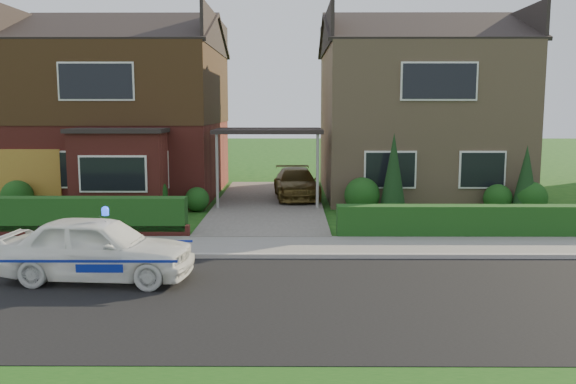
{
  "coord_description": "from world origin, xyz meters",
  "views": [
    {
      "loc": [
        0.82,
        -10.89,
        3.51
      ],
      "look_at": [
        0.74,
        3.5,
        1.52
      ],
      "focal_mm": 38.0,
      "sensor_mm": 36.0,
      "label": 1
    }
  ],
  "objects": [
    {
      "name": "shrub_right_near",
      "position": [
        3.2,
        9.4,
        0.6
      ],
      "size": [
        1.2,
        1.2,
        1.2
      ],
      "primitive_type": "sphere",
      "color": "#123A13",
      "rests_on": "ground"
    },
    {
      "name": "conifer_b",
      "position": [
        8.6,
        9.2,
        1.1
      ],
      "size": [
        0.9,
        0.9,
        2.2
      ],
      "primitive_type": "cone",
      "color": "black",
      "rests_on": "ground"
    },
    {
      "name": "ground",
      "position": [
        0.0,
        0.0,
        0.0
      ],
      "size": [
        120.0,
        120.0,
        0.0
      ],
      "primitive_type": "plane",
      "color": "#144412",
      "rests_on": "ground"
    },
    {
      "name": "shrub_left_mid",
      "position": [
        -4.0,
        9.3,
        0.66
      ],
      "size": [
        1.32,
        1.32,
        1.32
      ],
      "primitive_type": "sphere",
      "color": "#123A13",
      "rests_on": "ground"
    },
    {
      "name": "house_left",
      "position": [
        -5.78,
        13.9,
        3.81
      ],
      "size": [
        7.5,
        9.53,
        7.25
      ],
      "color": "maroon",
      "rests_on": "ground"
    },
    {
      "name": "conifer_a",
      "position": [
        4.2,
        9.2,
        1.3
      ],
      "size": [
        0.9,
        0.9,
        2.6
      ],
      "primitive_type": "cone",
      "color": "black",
      "rests_on": "ground"
    },
    {
      "name": "road",
      "position": [
        0.0,
        0.0,
        0.0
      ],
      "size": [
        60.0,
        6.0,
        0.02
      ],
      "primitive_type": "cube",
      "color": "black",
      "rests_on": "ground"
    },
    {
      "name": "driveway_car",
      "position": [
        1.0,
        11.98,
        0.68
      ],
      "size": [
        1.89,
        3.98,
        1.12
      ],
      "primitive_type": "imported",
      "rotation": [
        0.0,
        0.0,
        0.08
      ],
      "color": "brown",
      "rests_on": "driveway"
    },
    {
      "name": "shrub_right_mid",
      "position": [
        7.8,
        9.5,
        0.48
      ],
      "size": [
        0.96,
        0.96,
        0.96
      ],
      "primitive_type": "sphere",
      "color": "#123A13",
      "rests_on": "ground"
    },
    {
      "name": "shrub_right_far",
      "position": [
        8.8,
        9.2,
        0.54
      ],
      "size": [
        1.08,
        1.08,
        1.08
      ],
      "primitive_type": "sphere",
      "color": "#123A13",
      "rests_on": "ground"
    },
    {
      "name": "police_car",
      "position": [
        -3.12,
        1.2,
        0.66
      ],
      "size": [
        3.59,
        4.01,
        1.49
      ],
      "rotation": [
        0.0,
        0.0,
        1.49
      ],
      "color": "white",
      "rests_on": "ground"
    },
    {
      "name": "sidewalk",
      "position": [
        0.0,
        4.1,
        0.05
      ],
      "size": [
        60.0,
        2.0,
        0.1
      ],
      "primitive_type": "cube",
      "color": "slate",
      "rests_on": "ground"
    },
    {
      "name": "hedge_left",
      "position": [
        -5.8,
        5.45,
        0.0
      ],
      "size": [
        7.5,
        0.55,
        0.9
      ],
      "primitive_type": "cube",
      "color": "#123A13",
      "rests_on": "ground"
    },
    {
      "name": "hedge_right",
      "position": [
        5.8,
        5.35,
        0.0
      ],
      "size": [
        7.5,
        0.55,
        0.8
      ],
      "primitive_type": "cube",
      "color": "#123A13",
      "rests_on": "ground"
    },
    {
      "name": "kerb",
      "position": [
        0.0,
        3.05,
        0.06
      ],
      "size": [
        60.0,
        0.16,
        0.12
      ],
      "primitive_type": "cube",
      "color": "#9E9993",
      "rests_on": "ground"
    },
    {
      "name": "driveway",
      "position": [
        0.0,
        11.0,
        0.06
      ],
      "size": [
        3.8,
        12.0,
        0.12
      ],
      "primitive_type": "cube",
      "color": "#666059",
      "rests_on": "ground"
    },
    {
      "name": "potted_plant_c",
      "position": [
        -6.75,
        6.63,
        0.38
      ],
      "size": [
        0.51,
        0.51,
        0.76
      ],
      "primitive_type": "imported",
      "rotation": [
        0.0,
        0.0,
        1.8
      ],
      "color": "gray",
      "rests_on": "ground"
    },
    {
      "name": "potted_plant_a",
      "position": [
        -3.77,
        9.0,
        0.42
      ],
      "size": [
        0.52,
        0.45,
        0.83
      ],
      "primitive_type": "imported",
      "rotation": [
        0.0,
        0.0,
        -0.41
      ],
      "color": "gray",
      "rests_on": "ground"
    },
    {
      "name": "dwarf_wall",
      "position": [
        -5.8,
        5.3,
        0.18
      ],
      "size": [
        7.7,
        0.25,
        0.36
      ],
      "primitive_type": "cube",
      "color": "maroon",
      "rests_on": "ground"
    },
    {
      "name": "house_right",
      "position": [
        5.8,
        13.99,
        3.66
      ],
      "size": [
        7.5,
        8.06,
        7.25
      ],
      "color": "#9E8061",
      "rests_on": "ground"
    },
    {
      "name": "shrub_left_near",
      "position": [
        -2.4,
        9.6,
        0.42
      ],
      "size": [
        0.84,
        0.84,
        0.84
      ],
      "primitive_type": "sphere",
      "color": "#123A13",
      "rests_on": "ground"
    },
    {
      "name": "carport_link",
      "position": [
        0.0,
        10.95,
        2.66
      ],
      "size": [
        3.8,
        3.0,
        2.77
      ],
      "color": "black",
      "rests_on": "ground"
    },
    {
      "name": "shrub_left_far",
      "position": [
        -8.5,
        9.5,
        0.54
      ],
      "size": [
        1.08,
        1.08,
        1.08
      ],
      "primitive_type": "sphere",
      "color": "#123A13",
      "rests_on": "ground"
    },
    {
      "name": "garage_door",
      "position": [
        -8.25,
        9.96,
        1.05
      ],
      "size": [
        2.2,
        0.1,
        2.1
      ],
      "primitive_type": "cube",
      "color": "#945D20",
      "rests_on": "ground"
    }
  ]
}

